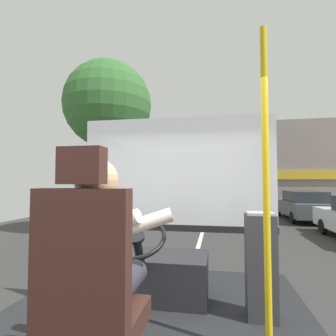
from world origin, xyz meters
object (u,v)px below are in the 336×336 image
(bus_driver, at_px, (101,251))
(steering_console, at_px, (150,274))
(fare_box, at_px, (261,265))
(handrail_pole, at_px, (266,187))
(driver_seat, at_px, (90,295))
(parked_car_charcoal, at_px, (303,205))

(bus_driver, xyz_separation_m, steering_console, (0.00, 1.12, -0.49))
(steering_console, height_order, fare_box, fare_box)
(steering_console, height_order, handrail_pole, handrail_pole)
(bus_driver, xyz_separation_m, handrail_pole, (0.96, 0.39, 0.35))
(bus_driver, xyz_separation_m, fare_box, (0.99, 0.88, -0.29))
(steering_console, bearing_deg, fare_box, -13.47)
(steering_console, xyz_separation_m, handrail_pole, (0.96, -0.73, 0.85))
(driver_seat, distance_m, parked_car_charcoal, 13.27)
(driver_seat, bearing_deg, handrail_pole, 28.77)
(handrail_pole, bearing_deg, bus_driver, -157.59)
(steering_console, distance_m, fare_box, 1.04)
(driver_seat, xyz_separation_m, parked_car_charcoal, (4.68, 12.41, -0.53))
(handrail_pole, height_order, fare_box, handrail_pole)
(parked_car_charcoal, bearing_deg, fare_box, -107.97)
(driver_seat, xyz_separation_m, steering_console, (-0.00, 1.25, -0.31))
(bus_driver, distance_m, steering_console, 1.23)
(driver_seat, distance_m, handrail_pole, 1.22)
(steering_console, relative_size, parked_car_charcoal, 0.26)
(fare_box, xyz_separation_m, parked_car_charcoal, (3.70, 11.39, -0.43))
(driver_seat, relative_size, handrail_pole, 0.60)
(driver_seat, bearing_deg, bus_driver, 90.00)
(fare_box, bearing_deg, bus_driver, -138.14)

